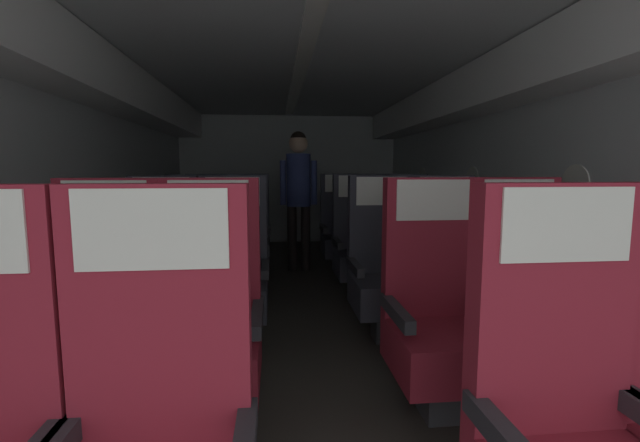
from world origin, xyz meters
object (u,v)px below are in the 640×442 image
(seat_e_left_aisle, at_px, (249,233))
(seat_e_right_aisle, at_px, (381,231))
(seat_b_right_window, at_px, (436,316))
(seat_d_left_window, at_px, (190,250))
(seat_c_left_window, at_px, (162,276))
(seat_d_right_aisle, at_px, (406,246))
(seat_b_left_window, at_px, (105,328))
(seat_b_right_aisle, at_px, (522,312))
(seat_e_left_window, at_px, (207,234))
(seat_b_left_aisle, at_px, (210,324))
(flight_attendant, at_px, (299,186))
(seat_a_right_window, at_px, (576,442))
(seat_c_right_aisle, at_px, (446,269))
(seat_c_right_window, at_px, (384,271))
(seat_d_left_aisle, at_px, (243,249))
(seat_c_left_aisle, at_px, (233,274))
(seat_d_right_window, at_px, (359,247))
(seat_e_right_window, at_px, (342,232))

(seat_e_left_aisle, height_order, seat_e_right_aisle, same)
(seat_b_right_window, bearing_deg, seat_d_left_window, 128.60)
(seat_c_left_window, relative_size, seat_d_right_aisle, 1.00)
(seat_b_left_window, relative_size, seat_d_left_window, 1.00)
(seat_d_left_window, distance_m, seat_d_right_aisle, 1.99)
(seat_b_right_aisle, bearing_deg, seat_e_left_window, 124.94)
(seat_b_left_aisle, relative_size, flight_attendant, 0.70)
(seat_a_right_window, distance_m, seat_c_right_aisle, 1.96)
(seat_c_right_window, relative_size, seat_d_right_aisle, 1.00)
(seat_a_right_window, xyz_separation_m, seat_e_right_aisle, (0.46, 3.84, 0.00))
(seat_c_right_window, bearing_deg, seat_d_left_window, 147.18)
(flight_attendant, bearing_deg, seat_d_left_aisle, 55.37)
(seat_c_right_aisle, bearing_deg, seat_a_right_window, -103.14)
(seat_c_left_window, relative_size, seat_e_right_aisle, 1.00)
(seat_b_right_aisle, distance_m, seat_b_right_window, 0.45)
(seat_c_left_aisle, bearing_deg, flight_attendant, 74.60)
(seat_c_right_window, xyz_separation_m, seat_d_left_window, (-1.52, 0.98, 0.00))
(seat_b_right_aisle, bearing_deg, seat_a_right_window, -114.83)
(seat_e_left_window, bearing_deg, seat_b_left_window, -90.06)
(seat_d_right_window, distance_m, seat_e_right_aisle, 1.06)
(seat_e_left_window, xyz_separation_m, seat_e_right_window, (1.52, 0.01, 0.00))
(seat_a_right_window, xyz_separation_m, flight_attendant, (-0.50, 3.97, 0.53))
(seat_e_left_window, bearing_deg, seat_d_right_window, -31.65)
(seat_c_left_aisle, distance_m, seat_d_right_aisle, 1.79)
(seat_e_left_window, bearing_deg, seat_d_left_aisle, -63.81)
(seat_d_left_window, relative_size, seat_e_right_window, 1.00)
(seat_d_right_window, bearing_deg, seat_e_right_window, 90.82)
(seat_b_left_aisle, relative_size, seat_b_right_window, 1.00)
(seat_d_right_aisle, xyz_separation_m, seat_d_right_window, (-0.45, -0.01, 0.00))
(seat_c_left_window, xyz_separation_m, seat_c_right_window, (1.52, -0.00, 0.00))
(seat_b_right_aisle, relative_size, seat_d_right_window, 1.00)
(seat_b_right_aisle, distance_m, seat_c_right_aisle, 0.93)
(seat_b_right_aisle, height_order, seat_c_right_window, same)
(flight_attendant, bearing_deg, seat_d_left_window, 39.36)
(seat_c_left_aisle, bearing_deg, seat_b_left_window, -116.28)
(seat_b_right_aisle, distance_m, seat_c_right_window, 1.04)
(seat_c_right_aisle, height_order, seat_d_left_aisle, same)
(seat_b_right_window, height_order, seat_d_left_window, same)
(seat_e_right_aisle, xyz_separation_m, flight_attendant, (-0.96, 0.14, 0.53))
(seat_b_left_aisle, height_order, seat_c_left_window, same)
(seat_b_right_aisle, relative_size, seat_d_left_aisle, 1.00)
(seat_c_left_window, height_order, seat_d_left_aisle, same)
(seat_c_right_aisle, distance_m, seat_d_right_window, 1.06)
(seat_a_right_window, distance_m, seat_c_left_aisle, 2.20)
(seat_b_right_window, bearing_deg, seat_b_left_window, 179.98)
(seat_d_left_aisle, relative_size, seat_e_right_window, 1.00)
(seat_d_left_aisle, relative_size, seat_d_right_window, 1.00)
(seat_e_left_aisle, bearing_deg, seat_b_right_aisle, -61.89)
(seat_c_left_aisle, relative_size, seat_d_left_aisle, 1.00)
(seat_e_left_window, bearing_deg, seat_b_right_aisle, -55.06)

